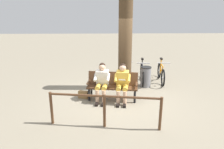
# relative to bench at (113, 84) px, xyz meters

# --- Properties ---
(ground_plane) EXTENTS (40.00, 40.00, 0.00)m
(ground_plane) POSITION_rel_bench_xyz_m (-0.25, 0.07, -0.51)
(ground_plane) COLOR gray
(bench) EXTENTS (1.65, 0.71, 0.87)m
(bench) POSITION_rel_bench_xyz_m (0.00, 0.00, 0.00)
(bench) COLOR #51331E
(bench) RESTS_ON ground
(person_reading) EXTENTS (0.53, 0.80, 1.20)m
(person_reading) POSITION_rel_bench_xyz_m (-0.30, 0.21, 0.16)
(person_reading) COLOR gold
(person_reading) RESTS_ON ground
(person_companion) EXTENTS (0.53, 0.80, 1.20)m
(person_companion) POSITION_rel_bench_xyz_m (0.34, 0.12, 0.16)
(person_companion) COLOR white
(person_companion) RESTS_ON ground
(handbag) EXTENTS (0.33, 0.21, 0.24)m
(handbag) POSITION_rel_bench_xyz_m (0.96, -0.06, -0.39)
(handbag) COLOR olive
(handbag) RESTS_ON ground
(tree_trunk) EXTENTS (0.48, 0.48, 3.33)m
(tree_trunk) POSITION_rel_bench_xyz_m (-0.47, -0.95, 1.16)
(tree_trunk) COLOR #4C3823
(tree_trunk) RESTS_ON ground
(litter_bin) EXTENTS (0.39, 0.39, 0.77)m
(litter_bin) POSITION_rel_bench_xyz_m (-1.27, -1.08, -0.12)
(litter_bin) COLOR slate
(litter_bin) RESTS_ON ground
(bicycle_green) EXTENTS (0.48, 1.68, 0.94)m
(bicycle_green) POSITION_rel_bench_xyz_m (-1.99, -1.60, -0.15)
(bicycle_green) COLOR black
(bicycle_green) RESTS_ON ground
(bicycle_purple) EXTENTS (0.48, 1.68, 0.94)m
(bicycle_purple) POSITION_rel_bench_xyz_m (-1.22, -1.59, -0.15)
(bicycle_purple) COLOR black
(bicycle_purple) RESTS_ON ground
(bicycle_red) EXTENTS (0.48, 1.68, 0.94)m
(bicycle_red) POSITION_rel_bench_xyz_m (-0.58, -1.82, -0.15)
(bicycle_red) COLOR black
(bicycle_red) RESTS_ON ground
(railing_fence) EXTENTS (2.71, 0.46, 0.85)m
(railing_fence) POSITION_rel_bench_xyz_m (0.25, 1.71, 0.07)
(railing_fence) COLOR #51331E
(railing_fence) RESTS_ON ground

